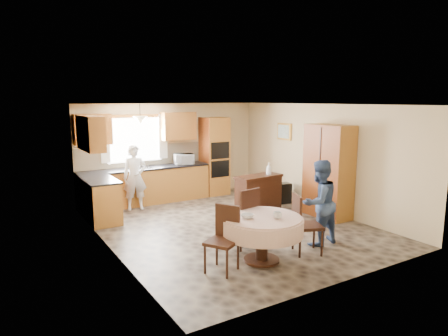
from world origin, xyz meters
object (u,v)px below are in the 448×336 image
(cupboard, at_px, (328,171))
(chair_right, at_px, (303,221))
(chair_left, at_px, (224,235))
(person_dining, at_px, (319,203))
(oven_tower, at_px, (214,156))
(sideboard, at_px, (258,195))
(chair_back, at_px, (245,215))
(person_sink, at_px, (135,177))
(dining_table, at_px, (262,226))

(cupboard, xyz_separation_m, chair_right, (-1.96, -1.36, -0.46))
(chair_left, distance_m, person_dining, 2.05)
(oven_tower, relative_size, chair_left, 2.10)
(oven_tower, bearing_deg, sideboard, -90.96)
(chair_back, height_order, person_sink, person_sink)
(chair_back, relative_size, person_sink, 0.69)
(person_dining, bearing_deg, dining_table, 0.38)
(sideboard, relative_size, chair_right, 1.11)
(oven_tower, relative_size, dining_table, 1.61)
(person_dining, bearing_deg, sideboard, -101.81)
(dining_table, xyz_separation_m, chair_right, (0.80, -0.08, -0.02))
(chair_left, height_order, chair_back, chair_back)
(sideboard, height_order, chair_back, chair_back)
(person_sink, bearing_deg, person_dining, -51.66)
(sideboard, distance_m, chair_right, 2.60)
(chair_back, xyz_separation_m, chair_right, (0.69, -0.74, -0.03))
(chair_back, xyz_separation_m, person_dining, (1.23, -0.56, 0.18))
(chair_left, xyz_separation_m, person_dining, (2.03, 0.06, 0.22))
(cupboard, height_order, chair_back, cupboard)
(chair_right, xyz_separation_m, person_dining, (0.54, 0.18, 0.21))
(oven_tower, distance_m, chair_right, 4.66)
(dining_table, relative_size, chair_left, 1.31)
(chair_left, bearing_deg, chair_right, 54.17)
(chair_left, bearing_deg, cupboard, 78.53)
(oven_tower, xyz_separation_m, chair_right, (-0.89, -4.55, -0.49))
(person_sink, bearing_deg, chair_right, -58.98)
(oven_tower, xyz_separation_m, person_sink, (-2.40, -0.39, -0.28))
(cupboard, height_order, dining_table, cupboard)
(sideboard, xyz_separation_m, dining_table, (-1.66, -2.36, 0.18))
(cupboard, bearing_deg, sideboard, 135.43)
(chair_right, bearing_deg, person_dining, -47.63)
(cupboard, distance_m, chair_right, 2.43)
(oven_tower, bearing_deg, cupboard, -71.49)
(dining_table, distance_m, chair_right, 0.81)
(sideboard, bearing_deg, dining_table, -131.08)
(sideboard, distance_m, chair_back, 2.31)
(oven_tower, distance_m, cupboard, 3.37)
(sideboard, xyz_separation_m, chair_right, (-0.86, -2.45, 0.16))
(chair_back, height_order, person_dining, person_dining)
(chair_back, relative_size, chair_right, 1.05)
(dining_table, height_order, chair_left, chair_left)
(oven_tower, xyz_separation_m, sideboard, (-0.04, -2.11, -0.65))
(sideboard, bearing_deg, oven_tower, 83.00)
(cupboard, distance_m, person_dining, 1.86)
(sideboard, height_order, chair_left, chair_left)
(chair_right, xyz_separation_m, person_sink, (-1.51, 4.16, 0.21))
(person_dining, bearing_deg, oven_tower, -98.47)
(cupboard, height_order, chair_left, cupboard)
(cupboard, relative_size, chair_right, 2.01)
(sideboard, distance_m, chair_left, 3.31)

